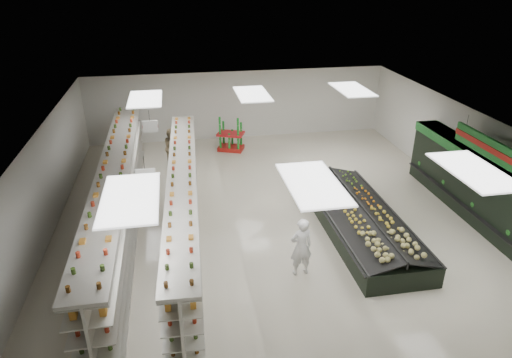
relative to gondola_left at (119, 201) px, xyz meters
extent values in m
plane|color=beige|center=(4.87, -0.20, -1.00)|extent=(16.00, 16.00, 0.00)
cube|color=white|center=(4.87, -0.20, 2.20)|extent=(14.00, 16.00, 0.02)
cube|color=silver|center=(4.87, 7.80, 0.60)|extent=(14.00, 0.02, 3.20)
cube|color=silver|center=(-2.13, -0.20, 0.60)|extent=(0.02, 16.00, 3.20)
cube|color=silver|center=(11.87, -0.20, 0.60)|extent=(0.02, 16.00, 3.20)
cube|color=black|center=(11.42, -1.70, 0.10)|extent=(0.80, 8.00, 2.20)
cube|color=#1D6E28|center=(11.40, -1.70, 1.05)|extent=(0.85, 8.00, 0.30)
cube|color=black|center=(11.17, -1.70, -0.45)|extent=(0.55, 7.80, 0.15)
cube|color=beige|center=(11.27, -1.70, 0.35)|extent=(0.45, 7.70, 0.03)
cube|color=beige|center=(11.27, -1.70, 0.65)|extent=(0.45, 7.70, 0.03)
cube|color=white|center=(1.07, -2.20, 1.75)|extent=(0.50, 0.06, 0.40)
cube|color=#AB1913|center=(1.07, -2.20, 1.75)|extent=(0.52, 0.02, 0.12)
cylinder|color=black|center=(1.07, -2.20, 2.05)|extent=(0.01, 0.01, 0.50)
cube|color=white|center=(1.07, 1.80, 1.75)|extent=(0.50, 0.06, 0.40)
cube|color=#AB1913|center=(1.07, 1.80, 1.75)|extent=(0.52, 0.02, 0.12)
cylinder|color=black|center=(1.07, 1.80, 2.05)|extent=(0.01, 0.01, 0.50)
cube|color=#1D6E28|center=(11.12, -1.70, 1.65)|extent=(0.10, 3.20, 0.60)
cube|color=#AB1913|center=(11.06, -1.70, 1.65)|extent=(0.03, 3.20, 0.18)
cylinder|color=black|center=(11.12, -0.50, 2.05)|extent=(0.01, 0.01, 0.50)
cube|color=beige|center=(0.00, 0.00, -0.94)|extent=(1.03, 12.56, 0.13)
cube|color=beige|center=(0.00, 0.00, 0.05)|extent=(0.15, 12.55, 2.09)
cube|color=beige|center=(0.00, 0.00, 1.13)|extent=(1.03, 12.56, 0.08)
cube|color=beige|center=(-0.24, 0.00, -0.81)|extent=(0.55, 12.45, 0.03)
cube|color=beige|center=(-0.24, 0.00, -0.35)|extent=(0.55, 12.45, 0.03)
cube|color=beige|center=(-0.24, 0.00, 0.10)|extent=(0.55, 12.45, 0.03)
cube|color=beige|center=(-0.24, 0.00, 0.56)|extent=(0.55, 12.45, 0.03)
cube|color=beige|center=(-0.24, 0.00, 1.02)|extent=(0.55, 12.45, 0.03)
cube|color=beige|center=(0.24, 0.00, -0.81)|extent=(0.55, 12.45, 0.03)
cube|color=beige|center=(0.24, 0.00, -0.35)|extent=(0.55, 12.45, 0.03)
cube|color=beige|center=(0.24, 0.00, 0.10)|extent=(0.55, 12.45, 0.03)
cube|color=beige|center=(0.24, 0.00, 0.56)|extent=(0.55, 12.45, 0.03)
cube|color=beige|center=(0.24, 0.00, 1.02)|extent=(0.55, 12.45, 0.03)
cube|color=beige|center=(1.98, -0.47, -0.94)|extent=(1.32, 11.43, 0.11)
cube|color=beige|center=(1.98, -0.47, -0.05)|extent=(0.52, 11.40, 1.90)
cube|color=beige|center=(1.98, -0.47, 0.94)|extent=(1.32, 11.43, 0.08)
cube|color=beige|center=(1.76, -0.46, -0.83)|extent=(0.88, 11.32, 0.03)
cube|color=beige|center=(1.76, -0.46, -0.41)|extent=(0.88, 11.32, 0.03)
cube|color=beige|center=(1.76, -0.46, 0.00)|extent=(0.88, 11.32, 0.03)
cube|color=beige|center=(1.76, -0.46, 0.42)|extent=(0.88, 11.32, 0.03)
cube|color=beige|center=(1.76, -0.46, 0.84)|extent=(0.88, 11.32, 0.03)
cube|color=beige|center=(2.20, -0.47, -0.83)|extent=(0.88, 11.32, 0.03)
cube|color=beige|center=(2.20, -0.47, -0.41)|extent=(0.88, 11.32, 0.03)
cube|color=beige|center=(2.20, -0.47, 0.00)|extent=(0.88, 11.32, 0.03)
cube|color=beige|center=(2.20, -0.47, 0.42)|extent=(0.88, 11.32, 0.03)
cube|color=beige|center=(2.20, -0.47, 0.84)|extent=(0.88, 11.32, 0.03)
cube|color=black|center=(7.37, -1.47, -0.69)|extent=(2.12, 6.17, 0.62)
cube|color=#262626|center=(6.35, -1.47, -0.36)|extent=(0.05, 6.17, 0.05)
cube|color=#262626|center=(8.39, -1.47, -0.36)|extent=(0.05, 6.17, 0.05)
cube|color=black|center=(6.82, -1.47, -0.28)|extent=(1.14, 6.08, 0.32)
cube|color=black|center=(7.92, -1.47, -0.28)|extent=(1.14, 6.08, 0.32)
cube|color=#262626|center=(7.37, -1.47, -0.19)|extent=(0.04, 6.08, 0.22)
cube|color=#AB1913|center=(4.28, 6.16, -0.91)|extent=(1.29, 1.09, 0.18)
cube|color=red|center=(4.28, 6.16, -0.22)|extent=(1.35, 1.15, 0.09)
imported|color=white|center=(4.95, -3.27, -0.15)|extent=(0.67, 0.49, 1.70)
imported|color=tan|center=(1.68, 4.80, -0.19)|extent=(0.51, 0.80, 1.63)
camera|label=1|loc=(1.98, -13.05, 6.62)|focal=32.00mm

